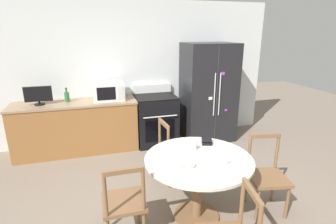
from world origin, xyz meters
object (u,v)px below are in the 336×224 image
(counter_bottle, at_px, (67,96))
(dining_chair_far, at_px, (174,152))
(refrigerator, at_px, (208,92))
(countertop_tv, at_px, (38,95))
(wallet, at_px, (207,142))
(oven_range, at_px, (156,119))
(microwave, at_px, (108,91))
(candle_glass, at_px, (193,147))
(dining_chair_right, at_px, (267,176))
(dining_chair_left, at_px, (124,203))

(counter_bottle, relative_size, dining_chair_far, 0.27)
(refrigerator, height_order, dining_chair_far, refrigerator)
(refrigerator, distance_m, countertop_tv, 2.99)
(dining_chair_far, height_order, wallet, dining_chair_far)
(refrigerator, xyz_separation_m, wallet, (-0.84, -1.84, -0.15))
(oven_range, height_order, dining_chair_far, oven_range)
(wallet, bearing_deg, microwave, 118.13)
(countertop_tv, relative_size, counter_bottle, 1.74)
(countertop_tv, relative_size, dining_chair_far, 0.47)
(dining_chair_far, height_order, candle_glass, dining_chair_far)
(counter_bottle, bearing_deg, microwave, -4.67)
(dining_chair_right, bearing_deg, counter_bottle, -34.09)
(dining_chair_left, height_order, wallet, dining_chair_left)
(refrigerator, xyz_separation_m, counter_bottle, (-2.56, 0.13, 0.06))
(oven_range, relative_size, dining_chair_right, 1.20)
(candle_glass, bearing_deg, microwave, 111.66)
(countertop_tv, xyz_separation_m, candle_glass, (1.92, -2.00, -0.27))
(counter_bottle, xyz_separation_m, dining_chair_far, (1.47, -1.45, -0.56))
(microwave, relative_size, dining_chair_far, 0.59)
(countertop_tv, bearing_deg, microwave, 1.13)
(refrigerator, height_order, oven_range, refrigerator)
(candle_glass, bearing_deg, refrigerator, 61.47)
(dining_chair_right, distance_m, candle_glass, 0.94)
(countertop_tv, relative_size, dining_chair_right, 0.47)
(countertop_tv, distance_m, counter_bottle, 0.44)
(dining_chair_right, height_order, dining_chair_far, same)
(dining_chair_far, bearing_deg, oven_range, 172.88)
(refrigerator, bearing_deg, candle_glass, -118.53)
(counter_bottle, xyz_separation_m, candle_glass, (1.50, -2.08, -0.20))
(oven_range, xyz_separation_m, candle_glass, (-0.03, -1.99, 0.33))
(countertop_tv, distance_m, wallet, 2.87)
(counter_bottle, distance_m, dining_chair_left, 2.55)
(microwave, bearing_deg, candle_glass, -68.34)
(wallet, bearing_deg, oven_range, 95.69)
(counter_bottle, distance_m, candle_glass, 2.57)
(dining_chair_left, xyz_separation_m, wallet, (1.07, 0.44, 0.35))
(oven_range, relative_size, countertop_tv, 2.55)
(refrigerator, bearing_deg, countertop_tv, 178.97)
(refrigerator, bearing_deg, dining_chair_right, -96.08)
(countertop_tv, bearing_deg, dining_chair_right, -39.77)
(countertop_tv, distance_m, dining_chair_right, 3.63)
(candle_glass, bearing_deg, counter_bottle, 125.77)
(microwave, height_order, dining_chair_right, microwave)
(dining_chair_left, relative_size, candle_glass, 9.67)
(dining_chair_far, distance_m, candle_glass, 0.73)
(refrigerator, height_order, wallet, refrigerator)
(microwave, relative_size, wallet, 3.36)
(microwave, xyz_separation_m, counter_bottle, (-0.70, 0.06, -0.06))
(microwave, xyz_separation_m, dining_chair_far, (0.78, -1.39, -0.62))
(countertop_tv, height_order, dining_chair_left, countertop_tv)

